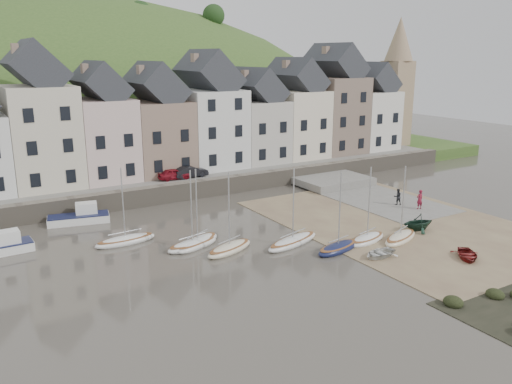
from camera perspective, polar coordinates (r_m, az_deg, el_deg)
ground at (r=41.11m, az=4.36°, el=-5.87°), size 160.00×160.00×0.00m
quay_land at (r=68.48m, az=-11.36°, el=2.92°), size 90.00×30.00×1.50m
quay_street at (r=57.86m, az=-7.46°, el=1.74°), size 70.00×7.00×0.10m
seawall at (r=54.91m, az=-5.96°, el=0.38°), size 70.00×1.20×1.80m
beach at (r=48.02m, az=15.13°, el=-3.26°), size 18.00×26.00×0.06m
slipway at (r=56.15m, az=12.13°, el=-0.44°), size 8.00×18.00×0.12m
hillside at (r=98.37m, az=-19.22°, el=-5.37°), size 134.40×84.00×84.00m
townhouse_terrace at (r=60.73m, az=-7.47°, el=7.89°), size 61.05×8.00×13.93m
church_spire at (r=79.48m, az=15.07°, el=11.81°), size 4.00×4.00×18.00m
sailboat_0 at (r=42.74m, az=-13.98°, el=-5.10°), size 5.03×1.85×6.32m
sailboat_1 at (r=40.89m, az=-6.91°, el=-5.66°), size 4.73×2.45×6.32m
sailboat_2 at (r=39.88m, az=-2.89°, el=-6.11°), size 4.84×3.04×6.32m
sailboat_3 at (r=41.28m, az=-6.35°, el=-5.45°), size 4.93×3.61×6.32m
sailboat_4 at (r=41.36m, az=4.01°, el=-5.36°), size 5.82×3.02×6.32m
sailboat_5 at (r=40.44m, az=8.91°, el=-5.98°), size 4.62×2.44×6.32m
sailboat_6 at (r=42.67m, az=11.97°, el=-5.00°), size 4.40×2.47×6.32m
sailboat_7 at (r=43.63m, az=15.40°, el=-4.78°), size 4.82×2.98×6.32m
motorboat_1 at (r=43.66m, az=-26.07°, el=-5.34°), size 5.06×1.98×1.70m
motorboat_2 at (r=48.90m, az=-18.50°, el=-2.51°), size 5.45×2.79×1.70m
rowboat_white at (r=39.69m, az=13.24°, el=-6.48°), size 2.99×2.29×0.58m
rowboat_green at (r=46.21m, az=17.19°, el=-3.12°), size 3.21×2.91×1.46m
rowboat_red at (r=41.30m, az=21.94°, el=-6.33°), size 3.32×3.43×0.58m
person_red at (r=52.31m, az=17.34°, el=-0.77°), size 0.71×0.49×1.88m
person_dark at (r=53.26m, az=15.11°, el=-0.49°), size 0.95×0.87×1.60m
car_left at (r=56.09m, az=-8.86°, el=1.95°), size 3.59×1.70×1.19m
car_right at (r=56.79m, az=-7.13°, el=2.21°), size 3.86×1.49×1.25m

